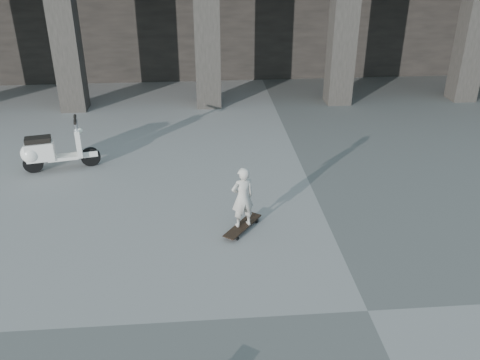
{
  "coord_description": "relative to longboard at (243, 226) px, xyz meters",
  "views": [
    {
      "loc": [
        -2.05,
        -4.9,
        4.39
      ],
      "look_at": [
        -1.42,
        2.57,
        0.65
      ],
      "focal_mm": 38.0,
      "sensor_mm": 36.0,
      "label": 1
    }
  ],
  "objects": [
    {
      "name": "longboard",
      "position": [
        0.0,
        0.0,
        0.0
      ],
      "size": [
        0.68,
        0.83,
        0.09
      ],
      "rotation": [
        0.0,
        0.0,
        0.94
      ],
      "color": "black",
      "rests_on": "ground"
    },
    {
      "name": "child",
      "position": [
        -0.0,
        0.0,
        0.53
      ],
      "size": [
        0.43,
        0.35,
        1.02
      ],
      "primitive_type": "imported",
      "rotation": [
        0.0,
        0.0,
        3.45
      ],
      "color": "beige",
      "rests_on": "longboard"
    },
    {
      "name": "ground",
      "position": [
        1.42,
        -2.07,
        -0.07
      ],
      "size": [
        90.0,
        90.0,
        0.0
      ],
      "primitive_type": "plane",
      "color": "#52524F",
      "rests_on": "ground"
    },
    {
      "name": "scooter",
      "position": [
        -3.67,
        2.56,
        0.35
      ],
      "size": [
        1.48,
        0.63,
        1.05
      ],
      "rotation": [
        0.0,
        0.0,
        0.21
      ],
      "color": "black",
      "rests_on": "ground"
    }
  ]
}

